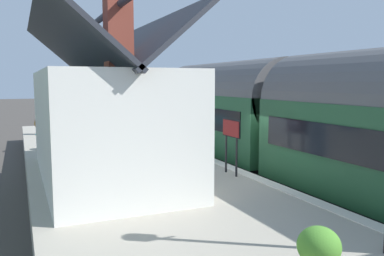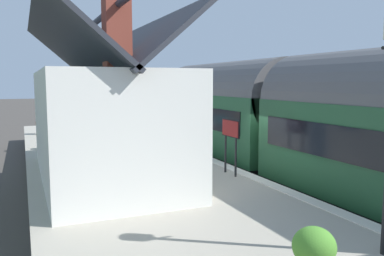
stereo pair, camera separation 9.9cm
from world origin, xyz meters
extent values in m
plane|color=#423D38|center=(0.00, 0.00, 0.00)|extent=(160.00, 160.00, 0.00)
cube|color=#A39B8C|center=(0.00, 3.97, 0.45)|extent=(32.00, 5.94, 0.89)
cube|color=beige|center=(0.00, 1.18, 0.90)|extent=(32.00, 0.36, 0.02)
cube|color=gray|center=(0.00, -1.62, 0.07)|extent=(52.00, 0.08, 0.14)
cube|color=gray|center=(0.00, -0.18, 0.07)|extent=(52.00, 0.08, 0.14)
cube|color=black|center=(5.22, -0.90, 0.35)|extent=(7.47, 2.29, 0.70)
cube|color=#1E4C2D|center=(5.22, -0.90, 1.85)|extent=(8.12, 2.70, 2.30)
cylinder|color=#515154|center=(5.22, -0.90, 3.00)|extent=(8.12, 2.65, 2.65)
cube|color=black|center=(5.22, 0.47, 2.14)|extent=(6.90, 0.03, 0.80)
cylinder|color=black|center=(7.65, -0.90, 0.35)|extent=(0.70, 2.16, 0.70)
cylinder|color=black|center=(2.78, -0.90, 0.35)|extent=(0.70, 2.16, 0.70)
cube|color=black|center=(9.30, -0.90, 2.25)|extent=(0.04, 2.16, 0.90)
cylinder|color=#F2EDCC|center=(9.32, -0.90, 1.27)|extent=(0.06, 0.24, 0.24)
cube|color=red|center=(9.36, -0.90, 0.82)|extent=(0.16, 2.56, 0.24)
cube|color=black|center=(-2.81, 0.47, 2.14)|extent=(5.89, 0.03, 0.80)
cylinder|color=black|center=(-0.73, -0.90, 0.35)|extent=(0.70, 2.16, 0.70)
cube|color=white|center=(1.44, 4.96, 2.34)|extent=(7.12, 3.22, 2.89)
cube|color=#2D3038|center=(1.44, 4.16, 4.48)|extent=(7.62, 1.86, 1.63)
cube|color=#2D3038|center=(1.44, 5.77, 4.48)|extent=(7.62, 1.86, 1.63)
cylinder|color=#2D3038|center=(1.44, 4.96, 5.17)|extent=(7.62, 0.16, 0.16)
cube|color=brown|center=(-0.54, 4.96, 4.83)|extent=(0.56, 0.56, 2.10)
cube|color=slate|center=(1.35, 3.33, 1.94)|extent=(0.90, 0.06, 2.10)
cube|color=slate|center=(-0.05, 3.33, 2.59)|extent=(0.80, 0.05, 1.10)
cube|color=slate|center=(2.75, 3.33, 2.59)|extent=(0.80, 0.05, 1.10)
cube|color=#26727F|center=(8.72, 3.54, 1.34)|extent=(1.42, 0.46, 0.06)
cube|color=#26727F|center=(8.71, 3.36, 1.57)|extent=(1.40, 0.17, 0.40)
cube|color=black|center=(8.16, 3.57, 1.11)|extent=(0.08, 0.36, 0.44)
cube|color=black|center=(9.28, 3.52, 1.11)|extent=(0.08, 0.36, 0.44)
cone|color=teal|center=(6.68, 5.87, 1.09)|extent=(0.46, 0.46, 0.40)
cylinder|color=teal|center=(6.68, 5.87, 0.92)|extent=(0.25, 0.25, 0.06)
ellipsoid|color=#4C8C2D|center=(6.68, 5.87, 1.47)|extent=(0.52, 0.52, 0.45)
cube|color=black|center=(11.66, 3.39, 1.08)|extent=(0.76, 0.32, 0.38)
ellipsoid|color=#3D8438|center=(11.66, 3.39, 1.39)|extent=(0.68, 0.29, 0.29)
cone|color=teal|center=(11.64, 6.14, 1.08)|extent=(0.50, 0.50, 0.38)
cylinder|color=teal|center=(11.64, 6.14, 0.92)|extent=(0.28, 0.28, 0.06)
ellipsoid|color=olive|center=(11.64, 6.14, 1.46)|extent=(0.53, 0.53, 0.61)
cone|color=#D2257D|center=(11.64, 6.14, 1.64)|extent=(0.13, 0.13, 0.21)
ellipsoid|color=#4C8C2D|center=(-5.69, 3.67, 1.46)|extent=(0.55, 0.55, 0.50)
cylinder|color=black|center=(0.00, 1.60, 1.44)|extent=(0.06, 0.06, 1.10)
cylinder|color=black|center=(0.60, 1.60, 1.44)|extent=(0.06, 0.06, 1.10)
cube|color=maroon|center=(0.30, 1.60, 2.21)|extent=(0.90, 0.06, 0.44)
cube|color=black|center=(0.30, 1.60, 2.21)|extent=(0.96, 0.03, 0.50)
camera|label=1|loc=(-9.47, 7.05, 3.51)|focal=37.38mm
camera|label=2|loc=(-9.51, 6.96, 3.51)|focal=37.38mm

